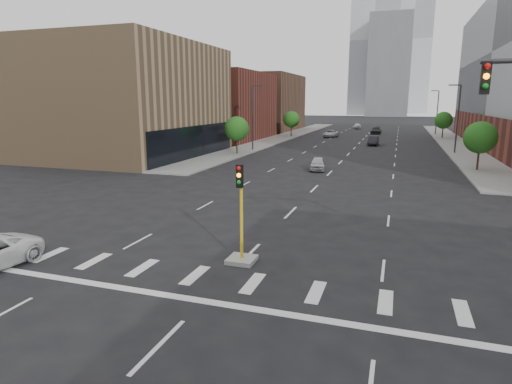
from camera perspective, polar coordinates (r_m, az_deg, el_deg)
The scene contains 21 objects.
sidewalk_left_far at distance 84.79m, azimuth 3.88°, elevation 7.38°, with size 5.00×92.00×0.15m, color gray.
sidewalk_right_far at distance 82.55m, azimuth 24.59°, elevation 6.19°, with size 5.00×92.00×0.15m, color gray.
building_left_mid at distance 58.51m, azimuth -17.17°, elevation 11.56°, with size 20.00×24.00×14.00m, color #937553.
building_left_far_a at distance 81.15m, azimuth -6.28°, elevation 11.31°, with size 20.00×22.00×12.00m, color brown.
building_left_far_b at distance 105.35m, azimuth -0.27°, elevation 11.82°, with size 20.00×24.00×13.00m, color brown.
tower_left at distance 229.94m, azimuth 15.57°, elevation 18.67°, with size 22.00×22.00×70.00m, color #B2B7BC.
tower_right at distance 269.84m, azimuth 20.15°, elevation 18.42°, with size 20.00×20.00×80.00m, color #B2B7BC.
tower_mid at distance 208.42m, azimuth 17.32°, elevation 15.70°, with size 18.00×18.00×44.00m, color slate.
median_traffic_signal at distance 18.88m, azimuth -1.96°, elevation -6.57°, with size 1.20×1.20×4.40m.
streetlight_right_a at distance 63.23m, azimuth 25.25°, elevation 9.15°, with size 1.60×0.22×9.07m.
streetlight_right_b at distance 98.07m, azimuth 22.97°, elevation 9.99°, with size 1.60×0.22×9.07m.
streetlight_left at distance 61.08m, azimuth -0.37°, elevation 10.22°, with size 1.60×0.22×9.07m.
tree_left_near at distance 56.66m, azimuth -2.59°, elevation 8.42°, with size 3.20×3.20×4.85m.
tree_left_far at distance 85.31m, azimuth 4.74°, elevation 9.63°, with size 3.20×3.20×4.85m.
tree_right_near at distance 48.55m, azimuth 27.73°, elevation 6.45°, with size 3.20×3.20×4.85m.
tree_right_far at distance 88.20m, azimuth 23.74°, elevation 8.74°, with size 3.20×3.20×4.85m.
car_near_left at distance 44.47m, azimuth 8.20°, elevation 3.76°, with size 1.57×3.90×1.33m, color #ABACB0.
car_mid_right at distance 71.38m, azimuth 15.39°, elevation 6.61°, with size 1.53×4.39×1.45m, color black.
car_far_left at distance 85.65m, azimuth 9.94°, elevation 7.69°, with size 2.30×4.99×1.39m, color #BCBCBC.
car_deep_right at distance 96.48m, azimuth 15.71°, elevation 7.91°, with size 2.02×4.97×1.44m, color black.
car_distant at distance 112.36m, azimuth 13.37°, elevation 8.57°, with size 1.69×4.21×1.43m, color silver.
Camera 1 is at (6.26, -7.79, 7.02)m, focal length 30.00 mm.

